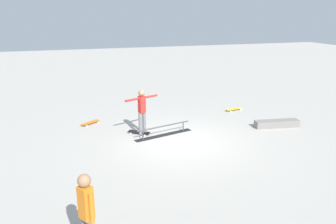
% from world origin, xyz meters
% --- Properties ---
extents(ground_plane, '(60.00, 60.00, 0.00)m').
position_xyz_m(ground_plane, '(0.00, 0.00, 0.00)').
color(ground_plane, '#ADA89E').
extents(grind_rail, '(2.22, 0.80, 0.37)m').
position_xyz_m(grind_rail, '(0.37, -0.76, 0.16)').
color(grind_rail, black).
rests_on(grind_rail, ground_plane).
extents(skate_ledge, '(1.71, 0.60, 0.26)m').
position_xyz_m(skate_ledge, '(-3.95, -0.33, 0.13)').
color(skate_ledge, gray).
rests_on(skate_ledge, ground_plane).
extents(skater_main, '(1.25, 0.54, 1.63)m').
position_xyz_m(skater_main, '(1.06, -1.07, 0.95)').
color(skater_main, slate).
rests_on(skater_main, ground_plane).
extents(skateboard_main, '(0.76, 0.64, 0.09)m').
position_xyz_m(skateboard_main, '(1.17, -1.15, 0.07)').
color(skateboard_main, black).
rests_on(skateboard_main, ground_plane).
extents(bystander_orange_shirt, '(0.28, 0.35, 1.65)m').
position_xyz_m(bystander_orange_shirt, '(3.38, 4.74, 0.93)').
color(bystander_orange_shirt, slate).
rests_on(bystander_orange_shirt, ground_plane).
extents(loose_skateboard_orange, '(0.77, 0.63, 0.09)m').
position_xyz_m(loose_skateboard_orange, '(2.73, -2.76, 0.07)').
color(loose_skateboard_orange, orange).
rests_on(loose_skateboard_orange, ground_plane).
extents(loose_skateboard_yellow, '(0.82, 0.37, 0.09)m').
position_xyz_m(loose_skateboard_yellow, '(-3.45, -2.75, 0.07)').
color(loose_skateboard_yellow, yellow).
rests_on(loose_skateboard_yellow, ground_plane).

